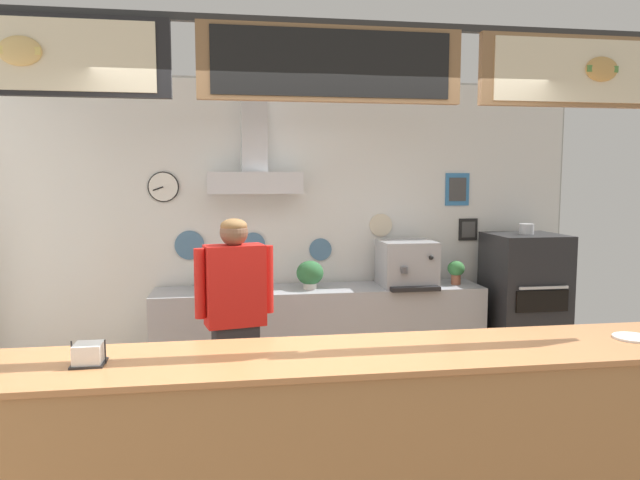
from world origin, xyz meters
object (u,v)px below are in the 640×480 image
at_px(potted_basil, 456,270).
at_px(pizza_oven, 524,305).
at_px(espresso_machine, 407,264).
at_px(potted_oregano, 310,274).
at_px(napkin_holder, 89,355).
at_px(shop_worker, 235,322).
at_px(condiment_plate, 633,337).
at_px(potted_thyme, 203,277).

bearing_deg(potted_basil, pizza_oven, -8.25).
height_order(espresso_machine, potted_basil, espresso_machine).
relative_size(pizza_oven, potted_oregano, 5.70).
distance_m(potted_oregano, napkin_holder, 2.82).
height_order(pizza_oven, potted_oregano, pizza_oven).
bearing_deg(napkin_holder, espresso_machine, 46.00).
relative_size(pizza_oven, shop_worker, 0.91).
bearing_deg(pizza_oven, napkin_holder, -146.32).
bearing_deg(espresso_machine, condiment_plate, -76.87).
distance_m(shop_worker, potted_oregano, 1.31).
relative_size(potted_thyme, napkin_holder, 1.37).
distance_m(potted_oregano, condiment_plate, 2.85).
distance_m(espresso_machine, condiment_plate, 2.50).
bearing_deg(condiment_plate, shop_worker, 148.95).
xyz_separation_m(potted_oregano, napkin_holder, (-1.42, -2.43, 0.03)).
height_order(shop_worker, potted_oregano, shop_worker).
bearing_deg(potted_basil, napkin_holder, -139.45).
distance_m(shop_worker, potted_thyme, 1.20).
height_order(potted_thyme, napkin_holder, napkin_holder).
bearing_deg(espresso_machine, potted_oregano, -179.64).
distance_m(potted_thyme, condiment_plate, 3.52).
height_order(potted_thyme, condiment_plate, potted_thyme).
relative_size(shop_worker, condiment_plate, 7.63).
height_order(pizza_oven, espresso_machine, pizza_oven).
bearing_deg(potted_thyme, napkin_holder, -99.84).
xyz_separation_m(pizza_oven, potted_basil, (-0.67, 0.10, 0.35)).
height_order(shop_worker, condiment_plate, shop_worker).
xyz_separation_m(shop_worker, condiment_plate, (2.21, -1.33, 0.15)).
bearing_deg(shop_worker, potted_thyme, -88.59).
xyz_separation_m(napkin_holder, condiment_plate, (2.92, 0.01, -0.04)).
xyz_separation_m(pizza_oven, potted_oregano, (-2.10, 0.09, 0.35)).
height_order(potted_basil, potted_thyme, potted_basil).
xyz_separation_m(potted_basil, napkin_holder, (-2.85, -2.44, 0.04)).
distance_m(espresso_machine, potted_thyme, 1.93).
distance_m(pizza_oven, potted_thyme, 3.11).
bearing_deg(condiment_plate, pizza_oven, 75.67).
height_order(espresso_machine, napkin_holder, espresso_machine).
relative_size(potted_oregano, condiment_plate, 1.22).
xyz_separation_m(shop_worker, potted_basil, (2.14, 1.10, 0.16)).
distance_m(pizza_oven, napkin_holder, 4.25).
bearing_deg(shop_worker, espresso_machine, -158.52).
xyz_separation_m(espresso_machine, potted_oregano, (-0.94, -0.01, -0.07)).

